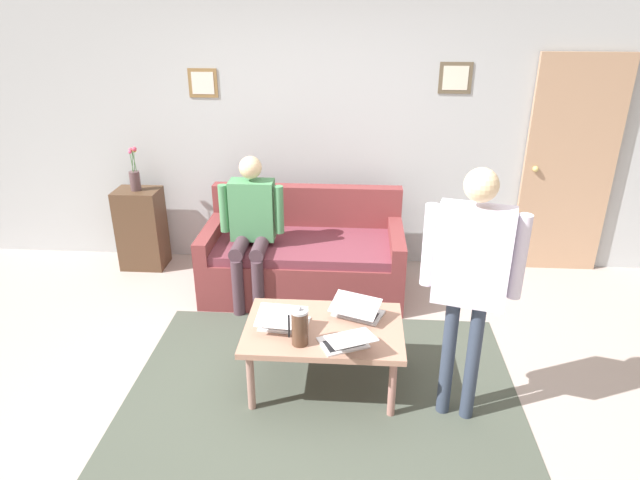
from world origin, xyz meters
The scene contains 14 objects.
ground_plane centered at (0.00, 0.00, 0.00)m, with size 7.68×7.68×0.00m, color #AD9E96.
area_rug centered at (-0.12, -0.02, 0.00)m, with size 2.64×1.99×0.01m, color #444C41.
back_wall centered at (0.00, -2.20, 1.35)m, with size 7.04×0.11×2.70m.
interior_door centered at (-2.27, -2.11, 1.02)m, with size 0.82×0.09×2.05m.
couch centered at (0.15, -1.52, 0.31)m, with size 1.76×0.90×0.88m.
coffee_table centered at (-0.12, -0.12, 0.42)m, with size 1.05×0.70×0.47m.
laptop_left centered at (-0.27, 0.10, 0.51)m, with size 0.40×0.42×0.13m.
laptop_center centered at (0.15, -0.10, 0.51)m, with size 0.35×0.32×0.15m.
laptop_right centered at (-0.34, -0.28, 0.51)m, with size 0.40×0.36×0.15m.
french_press centered at (0.02, 0.08, 0.59)m, with size 0.13×0.11×0.27m.
side_shelf centered at (1.78, -1.87, 0.40)m, with size 0.42×0.32×0.79m.
flower_vase centered at (1.78, -1.88, 0.93)m, with size 0.11×0.10×0.42m.
person_standing centered at (-0.98, 0.11, 1.05)m, with size 0.58×0.28×1.64m.
person_seated centered at (0.57, -1.29, 0.73)m, with size 0.55×0.51×1.28m.
Camera 1 is at (-0.31, 3.00, 2.46)m, focal length 31.05 mm.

